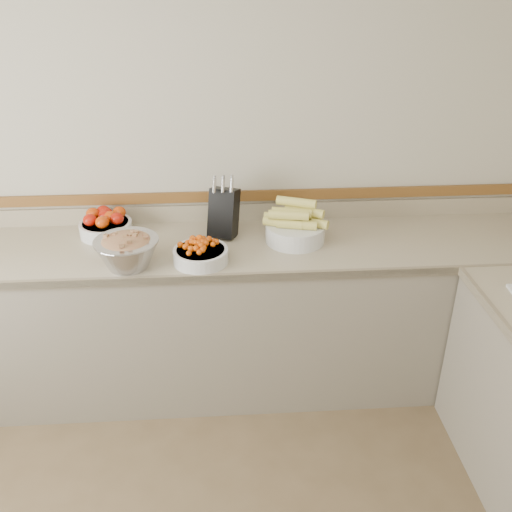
{
  "coord_description": "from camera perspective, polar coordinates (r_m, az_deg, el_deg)",
  "views": [
    {
      "loc": [
        0.19,
        -1.02,
        2.26
      ],
      "look_at": [
        0.35,
        1.35,
        1.0
      ],
      "focal_mm": 40.0,
      "sensor_mm": 36.0,
      "label": 1
    }
  ],
  "objects": [
    {
      "name": "cherry_tomato_bowl",
      "position": [
        2.83,
        -5.57,
        0.3
      ],
      "size": [
        0.28,
        0.28,
        0.14
      ],
      "color": "silver",
      "rests_on": "counter_back"
    },
    {
      "name": "tomato_bowl",
      "position": [
        3.2,
        -14.81,
        3.11
      ],
      "size": [
        0.28,
        0.28,
        0.14
      ],
      "color": "silver",
      "rests_on": "counter_back"
    },
    {
      "name": "knife_block",
      "position": [
        3.07,
        -3.25,
        4.48
      ],
      "size": [
        0.19,
        0.21,
        0.34
      ],
      "color": "black",
      "rests_on": "counter_back"
    },
    {
      "name": "counter_back",
      "position": [
        3.24,
        -6.61,
        -6.04
      ],
      "size": [
        4.0,
        0.65,
        1.08
      ],
      "color": "gray",
      "rests_on": "ground_plane"
    },
    {
      "name": "back_wall",
      "position": [
        3.17,
        -7.25,
        10.13
      ],
      "size": [
        4.0,
        0.0,
        4.0
      ],
      "primitive_type": "plane",
      "rotation": [
        1.57,
        0.0,
        0.0
      ],
      "color": "#B7AF97",
      "rests_on": "ground_plane"
    },
    {
      "name": "rhubarb_bowl",
      "position": [
        2.83,
        -12.77,
        0.58
      ],
      "size": [
        0.31,
        0.31,
        0.18
      ],
      "color": "#B2B2BA",
      "rests_on": "counter_back"
    },
    {
      "name": "corn_bowl",
      "position": [
        3.03,
        3.93,
        2.88
      ],
      "size": [
        0.35,
        0.32,
        0.23
      ],
      "color": "silver",
      "rests_on": "counter_back"
    }
  ]
}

